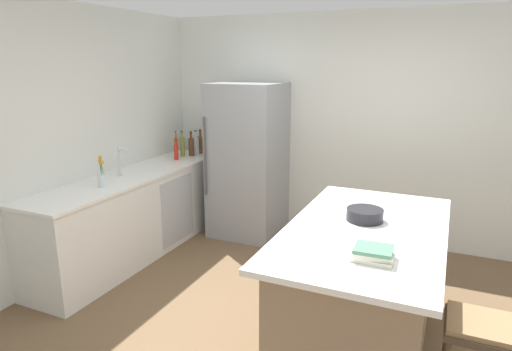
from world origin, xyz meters
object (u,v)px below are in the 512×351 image
at_px(bar_stool, 478,341).
at_px(cookbook_stack, 373,254).
at_px(kitchen_island, 362,285).
at_px(soda_bottle, 196,145).
at_px(syrup_bottle, 191,146).
at_px(olive_oil_bottle, 182,146).
at_px(hot_sauce_bottle, 176,152).
at_px(sink_faucet, 120,161).
at_px(flower_vase, 102,178).
at_px(refrigerator, 248,160).
at_px(vinegar_bottle, 176,147).
at_px(mixing_bowl, 365,215).
at_px(whiskey_bottle, 200,144).

height_order(bar_stool, cookbook_stack, cookbook_stack).
bearing_deg(bar_stool, cookbook_stack, 177.45).
relative_size(kitchen_island, bar_stool, 2.80).
distance_m(soda_bottle, syrup_bottle, 0.10).
distance_m(olive_oil_bottle, hot_sauce_bottle, 0.20).
height_order(sink_faucet, cookbook_stack, sink_faucet).
distance_m(soda_bottle, hot_sauce_bottle, 0.38).
bearing_deg(flower_vase, refrigerator, 64.13).
height_order(sink_faucet, soda_bottle, soda_bottle).
bearing_deg(vinegar_bottle, olive_oil_bottle, 73.88).
bearing_deg(olive_oil_bottle, cookbook_stack, -37.50).
bearing_deg(kitchen_island, bar_stool, -36.48).
relative_size(refrigerator, mixing_bowl, 6.76).
bearing_deg(hot_sauce_bottle, bar_stool, -30.29).
bearing_deg(flower_vase, soda_bottle, 90.16).
relative_size(refrigerator, bar_stool, 2.68).
relative_size(flower_vase, cookbook_stack, 1.24).
bearing_deg(flower_vase, sink_faucet, 107.63).
bearing_deg(refrigerator, flower_vase, -115.87).
xyz_separation_m(syrup_bottle, olive_oil_bottle, (-0.08, -0.08, 0.01)).
xyz_separation_m(bar_stool, hot_sauce_bottle, (-3.25, 1.90, 0.45)).
height_order(whiskey_bottle, olive_oil_bottle, olive_oil_bottle).
xyz_separation_m(olive_oil_bottle, mixing_bowl, (2.52, -1.41, -0.08)).
bearing_deg(soda_bottle, sink_faucet, -95.37).
distance_m(sink_faucet, vinegar_bottle, 0.99).
distance_m(kitchen_island, soda_bottle, 3.08).
bearing_deg(hot_sauce_bottle, soda_bottle, 83.62).
height_order(sink_faucet, syrup_bottle, syrup_bottle).
bearing_deg(cookbook_stack, vinegar_bottle, 144.06).
distance_m(refrigerator, cookbook_stack, 2.85).
xyz_separation_m(whiskey_bottle, mixing_bowl, (2.43, -1.69, -0.07)).
bearing_deg(refrigerator, soda_bottle, 173.76).
bearing_deg(kitchen_island, cookbook_stack, -75.35).
relative_size(kitchen_island, whiskey_bottle, 6.18).
distance_m(kitchen_island, olive_oil_bottle, 3.05).
height_order(olive_oil_bottle, cookbook_stack, olive_oil_bottle).
bearing_deg(flower_vase, bar_stool, -10.82).
distance_m(bar_stool, vinegar_bottle, 3.90).
relative_size(kitchen_island, olive_oil_bottle, 5.87).
relative_size(sink_faucet, vinegar_bottle, 0.90).
relative_size(sink_faucet, soda_bottle, 0.97).
bearing_deg(sink_faucet, syrup_bottle, 84.38).
bearing_deg(olive_oil_bottle, soda_bottle, 66.72).
bearing_deg(kitchen_island, vinegar_bottle, 150.59).
xyz_separation_m(kitchen_island, syrup_bottle, (-2.48, 1.64, 0.56)).
xyz_separation_m(kitchen_island, flower_vase, (-2.47, 0.07, 0.53)).
xyz_separation_m(bar_stool, vinegar_bottle, (-3.32, 2.00, 0.48)).
bearing_deg(olive_oil_bottle, mixing_bowl, -29.25).
bearing_deg(mixing_bowl, cookbook_stack, -75.12).
bearing_deg(kitchen_island, sink_faucet, 169.87).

